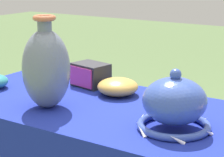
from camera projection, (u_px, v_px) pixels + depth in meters
The scene contains 5 objects.
display_table at pixel (119, 132), 1.47m from camera, with size 1.33×0.57×0.69m.
vase_tall_bulbous at pixel (46, 68), 1.45m from camera, with size 0.16×0.16×0.31m.
vase_dome_bell at pixel (174, 105), 1.27m from camera, with size 0.23×0.22×0.19m.
mosaic_tile_box at pixel (90, 75), 1.73m from camera, with size 0.15×0.13×0.09m.
bowl_shallow_ochre at pixel (118, 87), 1.62m from camera, with size 0.15×0.15×0.06m, color gold.
Camera 1 is at (0.73, -1.19, 1.17)m, focal length 70.00 mm.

